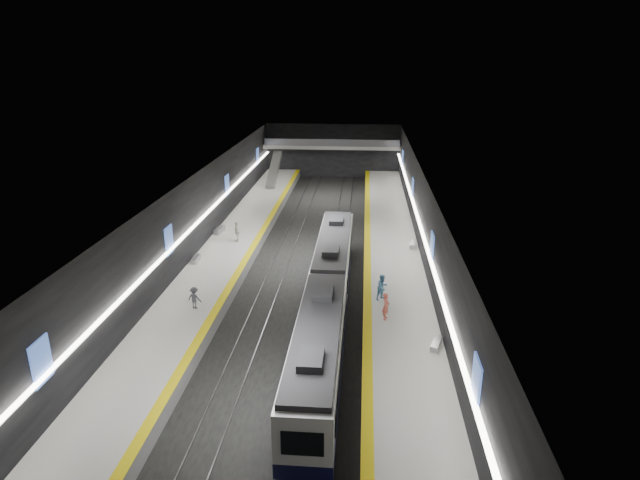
# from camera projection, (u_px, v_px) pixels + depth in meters

# --- Properties ---
(ground) EXTENTS (70.00, 70.00, 0.00)m
(ground) POSITION_uv_depth(u_px,v_px,m) (309.00, 261.00, 49.01)
(ground) COLOR black
(ground) RESTS_ON ground
(ceiling) EXTENTS (20.00, 70.00, 0.04)m
(ceiling) POSITION_uv_depth(u_px,v_px,m) (309.00, 175.00, 46.35)
(ceiling) COLOR beige
(ceiling) RESTS_ON wall_left
(wall_left) EXTENTS (0.04, 70.00, 8.00)m
(wall_left) POSITION_uv_depth(u_px,v_px,m) (199.00, 216.00, 48.47)
(wall_left) COLOR black
(wall_left) RESTS_ON ground
(wall_right) EXTENTS (0.04, 70.00, 8.00)m
(wall_right) POSITION_uv_depth(u_px,v_px,m) (422.00, 222.00, 46.89)
(wall_right) COLOR black
(wall_right) RESTS_ON ground
(wall_back) EXTENTS (20.00, 0.04, 8.00)m
(wall_back) POSITION_uv_depth(u_px,v_px,m) (333.00, 151.00, 80.58)
(wall_back) COLOR black
(wall_back) RESTS_ON ground
(platform_left) EXTENTS (5.00, 70.00, 1.00)m
(platform_left) POSITION_uv_depth(u_px,v_px,m) (229.00, 253.00, 49.44)
(platform_left) COLOR slate
(platform_left) RESTS_ON ground
(tile_surface_left) EXTENTS (5.00, 70.00, 0.02)m
(tile_surface_left) POSITION_uv_depth(u_px,v_px,m) (228.00, 248.00, 49.27)
(tile_surface_left) COLOR #AEAEA9
(tile_surface_left) RESTS_ON platform_left
(tactile_strip_left) EXTENTS (0.60, 70.00, 0.02)m
(tactile_strip_left) POSITION_uv_depth(u_px,v_px,m) (252.00, 248.00, 49.09)
(tactile_strip_left) COLOR #DCC30B
(tactile_strip_left) RESTS_ON platform_left
(platform_right) EXTENTS (5.00, 70.00, 1.00)m
(platform_right) POSITION_uv_depth(u_px,v_px,m) (392.00, 258.00, 48.25)
(platform_right) COLOR slate
(platform_right) RESTS_ON ground
(tile_surface_right) EXTENTS (5.00, 70.00, 0.02)m
(tile_surface_right) POSITION_uv_depth(u_px,v_px,m) (392.00, 253.00, 48.08)
(tile_surface_right) COLOR #AEAEA9
(tile_surface_right) RESTS_ON platform_right
(tactile_strip_right) EXTENTS (0.60, 70.00, 0.02)m
(tactile_strip_right) POSITION_uv_depth(u_px,v_px,m) (367.00, 252.00, 48.25)
(tactile_strip_right) COLOR #DCC30B
(tactile_strip_right) RESTS_ON platform_right
(rails) EXTENTS (6.52, 70.00, 0.12)m
(rails) POSITION_uv_depth(u_px,v_px,m) (309.00, 260.00, 48.99)
(rails) COLOR gray
(rails) RESTS_ON ground
(train) EXTENTS (2.69, 30.04, 3.60)m
(train) POSITION_uv_depth(u_px,v_px,m) (327.00, 296.00, 36.84)
(train) COLOR #0F1038
(train) RESTS_ON ground
(ad_posters) EXTENTS (19.94, 53.50, 2.20)m
(ad_posters) POSITION_uv_depth(u_px,v_px,m) (310.00, 210.00, 48.46)
(ad_posters) COLOR #466ED3
(ad_posters) RESTS_ON wall_left
(cove_light_left) EXTENTS (0.25, 68.60, 0.12)m
(cove_light_left) POSITION_uv_depth(u_px,v_px,m) (202.00, 218.00, 48.52)
(cove_light_left) COLOR white
(cove_light_left) RESTS_ON wall_left
(cove_light_right) EXTENTS (0.25, 68.60, 0.12)m
(cove_light_right) POSITION_uv_depth(u_px,v_px,m) (420.00, 224.00, 46.98)
(cove_light_right) COLOR white
(cove_light_right) RESTS_ON wall_right
(mezzanine_bridge) EXTENTS (20.00, 3.00, 1.50)m
(mezzanine_bridge) POSITION_uv_depth(u_px,v_px,m) (332.00, 146.00, 78.29)
(mezzanine_bridge) COLOR gray
(mezzanine_bridge) RESTS_ON wall_left
(escalator) EXTENTS (1.20, 7.50, 3.92)m
(escalator) POSITION_uv_depth(u_px,v_px,m) (274.00, 169.00, 73.08)
(escalator) COLOR #99999E
(escalator) RESTS_ON platform_left
(bench_left_near) EXTENTS (0.52, 1.66, 0.40)m
(bench_left_near) POSITION_uv_depth(u_px,v_px,m) (196.00, 259.00, 46.08)
(bench_left_near) COLOR #99999E
(bench_left_near) RESTS_ON platform_left
(bench_left_far) EXTENTS (0.77, 1.98, 0.47)m
(bench_left_far) POSITION_uv_depth(u_px,v_px,m) (219.00, 230.00, 53.45)
(bench_left_far) COLOR #99999E
(bench_left_far) RESTS_ON platform_left
(bench_right_near) EXTENTS (0.93, 1.66, 0.39)m
(bench_right_near) POSITION_uv_depth(u_px,v_px,m) (436.00, 344.00, 32.67)
(bench_right_near) COLOR #99999E
(bench_right_near) RESTS_ON platform_right
(bench_right_far) EXTENTS (0.70, 1.82, 0.43)m
(bench_right_far) POSITION_uv_depth(u_px,v_px,m) (413.00, 244.00, 49.54)
(bench_right_far) COLOR #99999E
(bench_right_far) RESTS_ON platform_right
(passenger_right_a) EXTENTS (0.59, 0.77, 1.89)m
(passenger_right_a) POSITION_uv_depth(u_px,v_px,m) (386.00, 306.00, 35.82)
(passenger_right_a) COLOR #CE5A4D
(passenger_right_a) RESTS_ON platform_right
(passenger_right_b) EXTENTS (1.18, 1.16, 1.92)m
(passenger_right_b) POSITION_uv_depth(u_px,v_px,m) (382.00, 287.00, 38.70)
(passenger_right_b) COLOR #548EB6
(passenger_right_b) RESTS_ON platform_right
(passenger_left_a) EXTENTS (0.77, 1.25, 1.98)m
(passenger_left_a) POSITION_uv_depth(u_px,v_px,m) (237.00, 232.00, 50.63)
(passenger_left_a) COLOR beige
(passenger_left_a) RESTS_ON platform_left
(passenger_left_b) EXTENTS (1.16, 0.85, 1.61)m
(passenger_left_b) POSITION_uv_depth(u_px,v_px,m) (195.00, 298.00, 37.38)
(passenger_left_b) COLOR #44444C
(passenger_left_b) RESTS_ON platform_left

